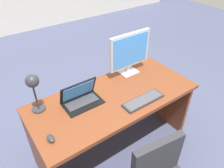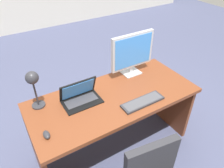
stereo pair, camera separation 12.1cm
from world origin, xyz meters
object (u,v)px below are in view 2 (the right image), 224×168
object	(u,v)px
keyboard	(143,102)
desk	(111,109)
monitor	(132,52)
mouse	(46,135)
desk_lamp	(33,82)
laptop	(80,94)

from	to	relation	value
keyboard	desk	bearing A→B (deg)	122.68
monitor	mouse	bearing A→B (deg)	-159.87
desk_lamp	keyboard	bearing A→B (deg)	-27.69
laptop	desk_lamp	bearing A→B (deg)	164.93
monitor	desk	bearing A→B (deg)	-152.36
mouse	desk_lamp	bearing A→B (deg)	82.45
desk	desk_lamp	size ratio (longest dim) A/B	4.33
desk	laptop	xyz separation A→B (m)	(-0.30, 0.07, 0.28)
monitor	keyboard	distance (m)	0.57
monitor	laptop	world-z (taller)	monitor
monitor	desk_lamp	distance (m)	1.04
monitor	desk_lamp	size ratio (longest dim) A/B	1.32
monitor	laptop	distance (m)	0.72
keyboard	desk_lamp	size ratio (longest dim) A/B	1.11
desk	laptop	distance (m)	0.42
laptop	keyboard	world-z (taller)	laptop
desk	keyboard	size ratio (longest dim) A/B	3.89
mouse	laptop	bearing A→B (deg)	33.61
mouse	desk_lamp	xyz separation A→B (m)	(0.05, 0.37, 0.26)
desk	desk_lamp	world-z (taller)	desk_lamp
desk	laptop	world-z (taller)	laptop
keyboard	monitor	bearing A→B (deg)	66.38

